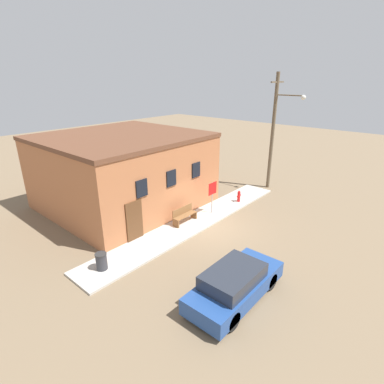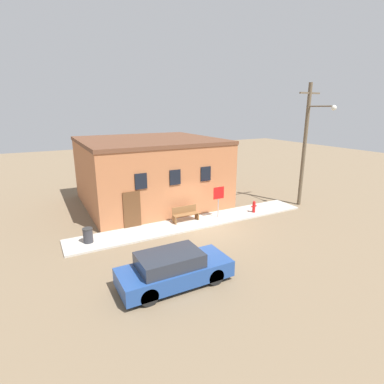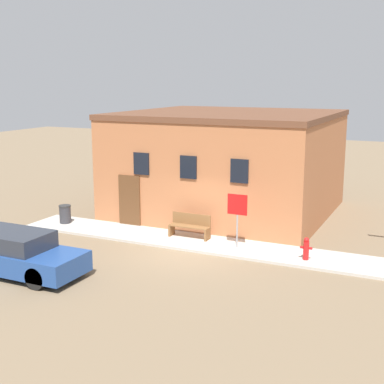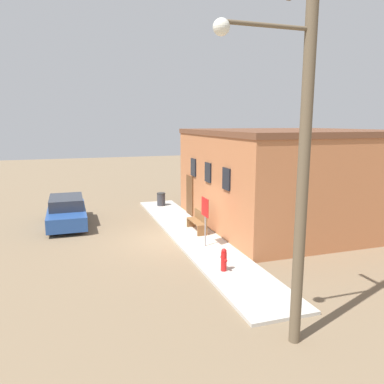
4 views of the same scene
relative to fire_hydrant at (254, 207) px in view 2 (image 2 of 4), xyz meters
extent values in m
plane|color=#7A664C|center=(-4.15, -0.67, -0.49)|extent=(80.00, 80.00, 0.00)
cube|color=#BCB7AD|center=(-4.15, 0.34, -0.44)|extent=(14.99, 2.02, 0.10)
cube|color=#B26B42|center=(-5.03, 5.67, 1.71)|extent=(9.07, 8.65, 4.40)
cube|color=brown|center=(-5.03, 5.67, 4.03)|extent=(9.17, 8.75, 0.24)
cube|color=black|center=(-7.15, 1.32, 2.24)|extent=(0.70, 0.08, 0.90)
cube|color=black|center=(-5.03, 1.32, 2.24)|extent=(0.70, 0.08, 0.90)
cube|color=black|center=(-2.92, 1.32, 2.24)|extent=(0.70, 0.08, 0.90)
cube|color=brown|center=(-7.75, 1.32, 0.61)|extent=(1.00, 0.08, 2.20)
cylinder|color=red|center=(0.00, 0.00, -0.07)|extent=(0.20, 0.20, 0.64)
sphere|color=red|center=(0.00, 0.00, 0.30)|extent=(0.18, 0.18, 0.18)
cylinder|color=red|center=(-0.15, 0.00, 0.03)|extent=(0.11, 0.09, 0.09)
cylinder|color=red|center=(0.15, 0.00, 0.03)|extent=(0.11, 0.09, 0.09)
cylinder|color=gray|center=(-2.59, 0.30, 0.60)|extent=(0.06, 0.06, 1.97)
cube|color=red|center=(-2.59, 0.28, 1.21)|extent=(0.75, 0.02, 0.75)
cube|color=brown|center=(-5.44, 0.64, -0.17)|extent=(0.08, 0.44, 0.43)
cube|color=brown|center=(-3.91, 0.64, -0.17)|extent=(0.08, 0.44, 0.43)
cube|color=brown|center=(-4.67, 0.64, 0.06)|extent=(1.61, 0.44, 0.04)
cube|color=brown|center=(-4.67, 0.84, 0.31)|extent=(1.61, 0.04, 0.44)
cylinder|color=#333338|center=(-10.38, 0.37, -0.03)|extent=(0.48, 0.48, 0.71)
cylinder|color=#2D2D2D|center=(-10.38, 0.37, 0.35)|extent=(0.50, 0.50, 0.06)
cylinder|color=brown|center=(4.14, 0.01, 3.66)|extent=(0.25, 0.25, 8.31)
cylinder|color=brown|center=(4.14, -0.95, 6.32)|extent=(0.09, 1.93, 0.09)
sphere|color=silver|center=(4.14, -1.92, 6.22)|extent=(0.32, 0.32, 0.32)
cube|color=brown|center=(4.14, 0.01, 7.15)|extent=(1.80, 0.10, 0.10)
cylinder|color=black|center=(-6.63, -4.18, -0.15)|extent=(0.68, 0.20, 0.68)
cylinder|color=black|center=(-6.63, -5.75, -0.15)|extent=(0.68, 0.20, 0.68)
cylinder|color=black|center=(-9.38, -4.18, -0.15)|extent=(0.68, 0.20, 0.68)
cylinder|color=black|center=(-9.38, -5.75, -0.15)|extent=(0.68, 0.20, 0.68)
cube|color=#23478C|center=(-8.01, -4.97, 0.02)|extent=(4.43, 1.77, 0.65)
cube|color=#282D38|center=(-8.23, -4.97, 0.61)|extent=(2.44, 1.56, 0.53)
camera|label=1|loc=(-16.15, -9.81, 7.44)|focal=28.00mm
camera|label=2|loc=(-12.34, -14.45, 6.19)|focal=28.00mm
camera|label=3|loc=(3.85, -17.22, 5.55)|focal=50.00mm
camera|label=4|loc=(10.90, -4.71, 4.50)|focal=35.00mm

